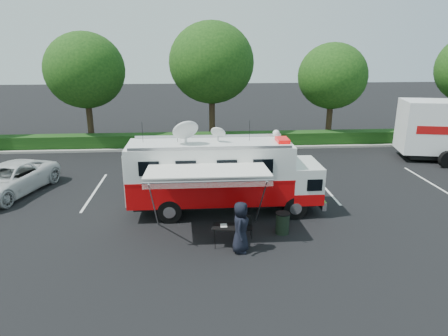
# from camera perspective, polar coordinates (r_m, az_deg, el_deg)

# --- Properties ---
(ground_plane) EXTENTS (120.00, 120.00, 0.00)m
(ground_plane) POSITION_cam_1_polar(r_m,az_deg,el_deg) (18.26, 0.11, -6.17)
(ground_plane) COLOR black
(ground_plane) RESTS_ON ground
(back_border) EXTENTS (60.00, 6.14, 8.87)m
(back_border) POSITION_cam_1_polar(r_m,az_deg,el_deg) (29.77, 0.50, 13.00)
(back_border) COLOR #9E998E
(back_border) RESTS_ON ground_plane
(stall_lines) EXTENTS (24.12, 5.50, 0.01)m
(stall_lines) POSITION_cam_1_polar(r_m,az_deg,el_deg) (21.01, -1.85, -2.92)
(stall_lines) COLOR silver
(stall_lines) RESTS_ON ground_plane
(command_truck) EXTENTS (8.52, 2.35, 4.09)m
(command_truck) POSITION_cam_1_polar(r_m,az_deg,el_deg) (17.62, -0.12, -0.95)
(command_truck) COLOR black
(command_truck) RESTS_ON ground_plane
(awning) EXTENTS (4.65, 2.42, 2.81)m
(awning) POSITION_cam_1_polar(r_m,az_deg,el_deg) (15.00, -2.39, -0.76)
(awning) COLOR silver
(awning) RESTS_ON ground_plane
(white_suv) EXTENTS (4.05, 6.01, 1.53)m
(white_suv) POSITION_cam_1_polar(r_m,az_deg,el_deg) (22.94, -28.16, -3.30)
(white_suv) COLOR silver
(white_suv) RESTS_ON ground_plane
(person) EXTENTS (0.84, 1.07, 1.93)m
(person) POSITION_cam_1_polar(r_m,az_deg,el_deg) (15.00, 2.35, -11.76)
(person) COLOR black
(person) RESTS_ON ground_plane
(folding_table) EXTENTS (1.05, 0.83, 0.81)m
(folding_table) POSITION_cam_1_polar(r_m,az_deg,el_deg) (15.02, 0.15, -8.45)
(folding_table) COLOR black
(folding_table) RESTS_ON ground_plane
(folding_chair) EXTENTS (0.48, 0.50, 0.87)m
(folding_chair) POSITION_cam_1_polar(r_m,az_deg,el_deg) (15.83, 3.29, -8.05)
(folding_chair) COLOR black
(folding_chair) RESTS_ON ground_plane
(trash_bin) EXTENTS (0.59, 0.59, 0.88)m
(trash_bin) POSITION_cam_1_polar(r_m,az_deg,el_deg) (16.25, 8.36, -7.77)
(trash_bin) COLOR black
(trash_bin) RESTS_ON ground_plane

